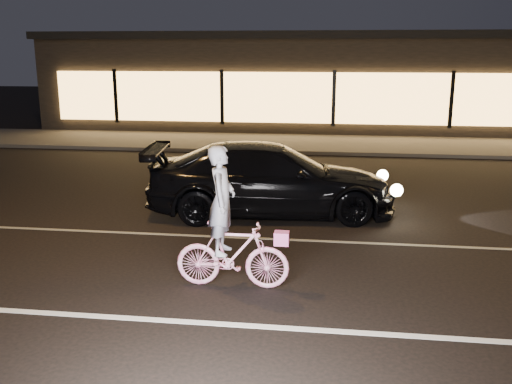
# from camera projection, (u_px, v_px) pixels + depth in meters

# --- Properties ---
(ground) EXTENTS (90.00, 90.00, 0.00)m
(ground) POSITION_uv_depth(u_px,v_px,m) (329.00, 284.00, 8.66)
(ground) COLOR black
(ground) RESTS_ON ground
(lane_stripe_near) EXTENTS (60.00, 0.12, 0.01)m
(lane_stripe_near) POSITION_uv_depth(u_px,v_px,m) (328.00, 331.00, 7.22)
(lane_stripe_near) COLOR silver
(lane_stripe_near) RESTS_ON ground
(lane_stripe_far) EXTENTS (60.00, 0.10, 0.01)m
(lane_stripe_far) POSITION_uv_depth(u_px,v_px,m) (330.00, 241.00, 10.58)
(lane_stripe_far) COLOR gray
(lane_stripe_far) RESTS_ON ground
(sidewalk) EXTENTS (30.00, 4.00, 0.12)m
(sidewalk) POSITION_uv_depth(u_px,v_px,m) (332.00, 144.00, 21.15)
(sidewalk) COLOR #383533
(sidewalk) RESTS_ON ground
(storefront) EXTENTS (25.40, 8.42, 4.20)m
(storefront) POSITION_uv_depth(u_px,v_px,m) (334.00, 79.00, 26.38)
(storefront) COLOR black
(storefront) RESTS_ON ground
(cyclist) EXTENTS (1.70, 0.59, 2.14)m
(cyclist) POSITION_uv_depth(u_px,v_px,m) (230.00, 238.00, 8.39)
(cyclist) COLOR #EF388E
(cyclist) RESTS_ON ground
(sedan) EXTENTS (5.50, 2.77, 1.53)m
(sedan) POSITION_uv_depth(u_px,v_px,m) (271.00, 179.00, 12.22)
(sedan) COLOR black
(sedan) RESTS_ON ground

